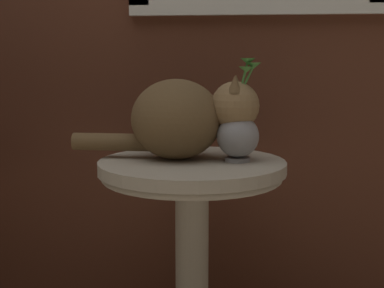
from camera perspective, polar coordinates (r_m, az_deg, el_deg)
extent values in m
cube|color=silver|center=(2.06, 6.32, 13.43)|extent=(0.88, 0.03, 0.07)
cylinder|color=#B2A893|center=(1.80, 0.00, -11.76)|extent=(0.10, 0.10, 0.57)
cylinder|color=#B2A893|center=(1.72, 0.00, -2.23)|extent=(0.55, 0.55, 0.03)
torus|color=#B2A893|center=(1.72, 0.00, -3.13)|extent=(0.53, 0.53, 0.02)
ellipsoid|color=brown|center=(1.73, -1.55, 2.44)|extent=(0.27, 0.24, 0.24)
sphere|color=olive|center=(1.71, 4.24, 3.75)|extent=(0.14, 0.14, 0.14)
cone|color=brown|center=(1.66, 4.20, 5.84)|extent=(0.05, 0.05, 0.05)
cone|color=brown|center=(1.74, 4.32, 5.96)|extent=(0.05, 0.05, 0.05)
cylinder|color=brown|center=(1.78, -7.77, 0.20)|extent=(0.24, 0.06, 0.05)
cylinder|color=#99999E|center=(1.71, 4.47, -1.50)|extent=(0.07, 0.07, 0.01)
ellipsoid|color=#99999E|center=(1.70, 4.50, 0.76)|extent=(0.12, 0.12, 0.12)
cylinder|color=#99999E|center=(1.69, 4.53, 3.39)|extent=(0.07, 0.07, 0.06)
torus|color=#99999E|center=(1.69, 4.54, 4.46)|extent=(0.09, 0.09, 0.01)
cylinder|color=#47893D|center=(1.69, 5.01, 6.26)|extent=(0.03, 0.02, 0.11)
cone|color=#47893D|center=(1.70, 5.48, 8.06)|extent=(0.04, 0.04, 0.02)
cylinder|color=#47893D|center=(1.69, 5.30, 6.05)|extent=(0.05, 0.02, 0.10)
cone|color=#47893D|center=(1.70, 6.05, 7.63)|extent=(0.04, 0.04, 0.02)
cylinder|color=#47893D|center=(1.69, 4.93, 5.86)|extent=(0.03, 0.02, 0.08)
cone|color=#47893D|center=(1.69, 5.32, 7.25)|extent=(0.04, 0.04, 0.02)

